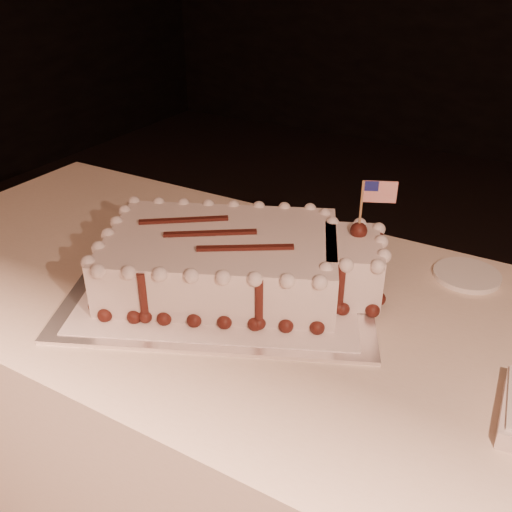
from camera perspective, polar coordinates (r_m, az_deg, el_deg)
The scene contains 5 objects.
banquet_table at distance 1.33m, azimuth 11.68°, elevation -21.30°, with size 2.40×0.80×0.75m, color beige.
cake_board at distance 1.19m, azimuth -3.33°, elevation -2.86°, with size 0.61×0.46×0.01m, color white.
doily at distance 1.19m, azimuth -3.34°, elevation -2.65°, with size 0.54×0.41×0.00m, color white.
sheet_cake at distance 1.16m, azimuth -1.83°, elevation -0.39°, with size 0.60×0.47×0.23m.
side_plate at distance 1.30m, azimuth 20.34°, elevation -1.80°, with size 0.14×0.14×0.01m, color white.
Camera 1 is at (0.20, -0.24, 1.38)m, focal length 40.00 mm.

